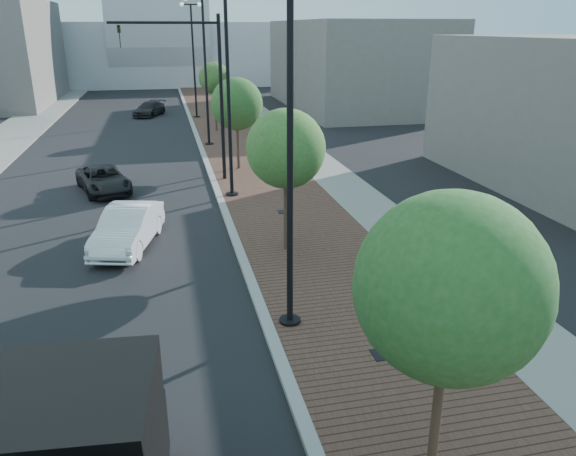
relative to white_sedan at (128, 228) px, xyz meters
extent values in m
cube|color=#4C2D23|center=(7.27, 23.30, -0.67)|extent=(7.00, 140.00, 0.12)
cube|color=slate|center=(9.97, 23.30, -0.66)|extent=(2.40, 140.00, 0.13)
cube|color=gray|center=(3.77, 23.30, -0.66)|extent=(0.30, 140.00, 0.14)
cube|color=slate|center=(-9.23, 23.30, -0.67)|extent=(4.00, 140.00, 0.12)
cube|color=black|center=(0.05, -10.84, 0.07)|extent=(2.27, 0.66, 1.21)
imported|color=silver|center=(0.00, 0.00, 0.00)|extent=(2.59, 4.65, 1.45)
imported|color=black|center=(-1.48, 7.59, -0.13)|extent=(3.10, 4.64, 1.18)
imported|color=black|center=(0.38, 31.64, -0.12)|extent=(3.22, 4.49, 1.21)
imported|color=black|center=(8.83, -6.36, 0.25)|extent=(0.82, 0.66, 1.94)
cylinder|color=black|center=(4.37, -6.70, -0.63)|extent=(0.56, 0.56, 0.20)
cylinder|color=black|center=(4.37, -6.70, 3.89)|extent=(0.16, 0.16, 9.00)
cylinder|color=black|center=(4.37, 5.30, -0.63)|extent=(0.56, 0.56, 0.20)
cylinder|color=black|center=(4.37, 5.30, 3.89)|extent=(0.16, 0.16, 9.00)
cylinder|color=black|center=(4.37, 17.30, -0.63)|extent=(0.56, 0.56, 0.20)
cylinder|color=black|center=(4.37, 17.30, 3.89)|extent=(0.16, 0.16, 9.00)
cylinder|color=black|center=(4.37, 29.30, -0.63)|extent=(0.56, 0.56, 0.20)
cylinder|color=black|center=(4.37, 29.30, 3.89)|extent=(0.16, 0.16, 9.00)
cylinder|color=black|center=(4.37, 29.30, 8.39)|extent=(1.40, 0.10, 0.10)
sphere|color=silver|center=(3.67, 29.30, 8.39)|extent=(0.32, 0.32, 0.32)
sphere|color=silver|center=(5.07, 29.30, 8.39)|extent=(0.32, 0.32, 0.32)
cylinder|color=black|center=(4.37, 8.30, 3.27)|extent=(0.18, 0.18, 8.00)
cylinder|color=black|center=(1.87, 8.30, 6.87)|extent=(5.00, 0.12, 0.12)
imported|color=black|center=(-0.13, 8.30, 6.27)|extent=(0.16, 0.20, 1.00)
cylinder|color=#382619|center=(5.37, -12.70, 1.09)|extent=(0.16, 0.16, 3.63)
sphere|color=#23551D|center=(5.37, -12.70, 3.17)|extent=(2.84, 2.84, 2.84)
sphere|color=#23551D|center=(5.77, -12.40, 2.91)|extent=(1.99, 1.99, 1.99)
sphere|color=#23551D|center=(5.07, -13.00, 3.53)|extent=(1.70, 1.70, 1.70)
cylinder|color=#382619|center=(5.37, -1.70, 0.98)|extent=(0.16, 0.16, 3.41)
sphere|color=#346322|center=(5.37, -1.70, 2.93)|extent=(2.63, 2.63, 2.63)
sphere|color=#346322|center=(5.77, -1.40, 2.69)|extent=(1.84, 1.84, 1.84)
sphere|color=#346322|center=(5.07, -2.00, 3.27)|extent=(1.58, 1.58, 1.58)
cylinder|color=#382619|center=(5.37, 10.30, 0.95)|extent=(0.16, 0.16, 3.35)
sphere|color=#27551D|center=(5.37, 10.30, 2.87)|extent=(2.76, 2.76, 2.76)
sphere|color=#27551D|center=(5.77, 10.60, 2.63)|extent=(1.93, 1.93, 1.93)
sphere|color=#27551D|center=(5.07, 10.00, 3.20)|extent=(1.65, 1.65, 1.65)
cylinder|color=#382619|center=(5.37, 22.30, 1.11)|extent=(0.16, 0.16, 3.67)
sphere|color=#2D521C|center=(5.37, 22.30, 3.21)|extent=(2.27, 2.27, 2.27)
sphere|color=#2D521C|center=(5.77, 22.60, 2.94)|extent=(1.59, 1.59, 1.59)
sphere|color=#2D521C|center=(5.07, 22.00, 3.57)|extent=(1.36, 1.36, 1.36)
cube|color=#AAAEB4|center=(1.77, 68.30, 3.27)|extent=(50.00, 28.00, 8.00)
cube|color=#66625C|center=(19.77, 33.30, 3.27)|extent=(12.00, 22.00, 8.00)
cube|color=black|center=(6.17, -8.70, -0.60)|extent=(0.50, 0.50, 0.02)
cube|color=black|center=(6.17, 2.30, -0.60)|extent=(0.50, 0.50, 0.02)
camera|label=1|loc=(1.51, -19.17, 6.68)|focal=34.46mm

